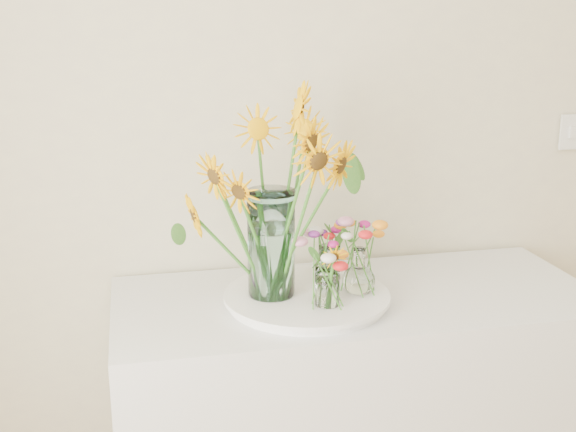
# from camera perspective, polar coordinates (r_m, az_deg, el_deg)

# --- Properties ---
(counter) EXTENTS (1.40, 0.60, 0.90)m
(counter) POSITION_cam_1_polar(r_m,az_deg,el_deg) (2.32, 5.18, -16.53)
(counter) COLOR white
(counter) RESTS_ON ground_plane
(tray) EXTENTS (0.44, 0.44, 0.02)m
(tray) POSITION_cam_1_polar(r_m,az_deg,el_deg) (2.04, 1.49, -6.58)
(tray) COLOR white
(tray) RESTS_ON counter
(mason_jar) EXTENTS (0.16, 0.16, 0.31)m
(mason_jar) POSITION_cam_1_polar(r_m,az_deg,el_deg) (1.98, -1.34, -2.22)
(mason_jar) COLOR #B1E4E4
(mason_jar) RESTS_ON tray
(sunflower_bouquet) EXTENTS (1.02, 1.02, 0.59)m
(sunflower_bouquet) POSITION_cam_1_polar(r_m,az_deg,el_deg) (1.94, -1.37, 1.71)
(sunflower_bouquet) COLOR #FFB405
(sunflower_bouquet) RESTS_ON tray
(small_vase_a) EXTENTS (0.07, 0.07, 0.11)m
(small_vase_a) POSITION_cam_1_polar(r_m,az_deg,el_deg) (1.94, 3.12, -5.60)
(small_vase_a) COLOR white
(small_vase_a) RESTS_ON tray
(wildflower_posy_a) EXTENTS (0.20, 0.20, 0.20)m
(wildflower_posy_a) POSITION_cam_1_polar(r_m,az_deg,el_deg) (1.93, 3.14, -4.36)
(wildflower_posy_a) COLOR orange
(wildflower_posy_a) RESTS_ON tray
(small_vase_b) EXTENTS (0.11, 0.11, 0.13)m
(small_vase_b) POSITION_cam_1_polar(r_m,az_deg,el_deg) (2.04, 5.63, -4.32)
(small_vase_b) COLOR white
(small_vase_b) RESTS_ON tray
(wildflower_posy_b) EXTENTS (0.22, 0.22, 0.22)m
(wildflower_posy_b) POSITION_cam_1_polar(r_m,az_deg,el_deg) (2.02, 5.67, -3.12)
(wildflower_posy_b) COLOR orange
(wildflower_posy_b) RESTS_ON tray
(small_vase_c) EXTENTS (0.07, 0.07, 0.11)m
(small_vase_c) POSITION_cam_1_polar(r_m,az_deg,el_deg) (2.14, 3.28, -3.72)
(small_vase_c) COLOR white
(small_vase_c) RESTS_ON tray
(wildflower_posy_c) EXTENTS (0.19, 0.19, 0.20)m
(wildflower_posy_c) POSITION_cam_1_polar(r_m,az_deg,el_deg) (2.12, 3.30, -2.57)
(wildflower_posy_c) COLOR orange
(wildflower_posy_c) RESTS_ON tray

